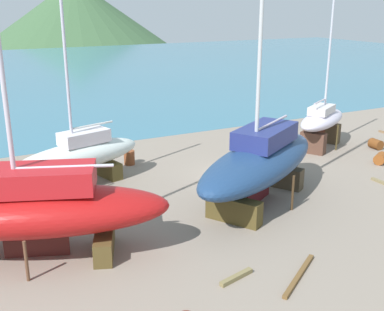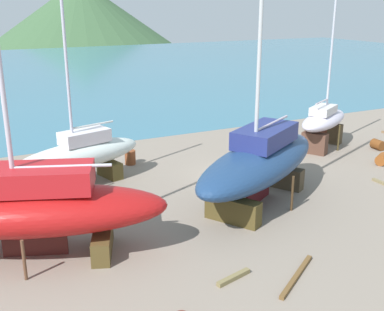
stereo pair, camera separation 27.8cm
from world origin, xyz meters
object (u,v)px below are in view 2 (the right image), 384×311
(sailboat_mid_port, at_px, (260,161))
(barrel_by_slipway, at_px, (378,145))
(sailboat_far_slipway, at_px, (32,208))
(sailboat_small_center, at_px, (80,155))
(sailboat_large_starboard, at_px, (324,122))
(barrel_rust_near, at_px, (271,144))
(barrel_rust_far, at_px, (382,159))
(barrel_ochre, at_px, (130,157))

(sailboat_mid_port, xyz_separation_m, barrel_by_slipway, (12.28, 3.91, -1.83))
(sailboat_far_slipway, bearing_deg, sailboat_small_center, -96.45)
(sailboat_far_slipway, distance_m, sailboat_large_starboard, 20.88)
(sailboat_mid_port, height_order, sailboat_small_center, sailboat_mid_port)
(barrel_by_slipway, bearing_deg, sailboat_large_starboard, 148.28)
(sailboat_mid_port, bearing_deg, sailboat_large_starboard, -177.83)
(sailboat_large_starboard, xyz_separation_m, barrel_by_slipway, (3.16, -1.95, -1.50))
(sailboat_far_slipway, height_order, barrel_by_slipway, sailboat_far_slipway)
(barrel_rust_near, relative_size, barrel_by_slipway, 1.01)
(sailboat_mid_port, bearing_deg, sailboat_small_center, -71.62)
(sailboat_large_starboard, bearing_deg, sailboat_mid_port, -176.76)
(sailboat_large_starboard, height_order, sailboat_small_center, sailboat_large_starboard)
(barrel_by_slipway, xyz_separation_m, barrel_rust_far, (-2.20, -2.40, 0.00))
(sailboat_far_slipway, xyz_separation_m, barrel_rust_near, (16.38, 7.48, -1.61))
(barrel_ochre, bearing_deg, barrel_rust_far, -26.46)
(sailboat_mid_port, relative_size, barrel_by_slipway, 18.91)
(barrel_ochre, bearing_deg, sailboat_large_starboard, -11.11)
(barrel_ochre, height_order, barrel_rust_far, barrel_ochre)
(barrel_rust_near, bearing_deg, sailboat_mid_port, -129.18)
(sailboat_far_slipway, distance_m, barrel_ochre, 11.48)
(sailboat_mid_port, height_order, barrel_rust_near, sailboat_mid_port)
(barrel_rust_near, bearing_deg, sailboat_small_center, -177.30)
(sailboat_far_slipway, relative_size, sailboat_mid_port, 1.16)
(barrel_rust_near, height_order, barrel_rust_far, barrel_rust_near)
(sailboat_large_starboard, height_order, barrel_by_slipway, sailboat_large_starboard)
(sailboat_small_center, bearing_deg, sailboat_large_starboard, 162.97)
(sailboat_far_slipway, height_order, barrel_ochre, sailboat_far_slipway)
(barrel_by_slipway, bearing_deg, barrel_ochre, 164.39)
(sailboat_large_starboard, xyz_separation_m, barrel_ochre, (-12.87, 2.53, -1.40))
(barrel_rust_near, height_order, barrel_by_slipway, barrel_rust_near)
(barrel_rust_near, bearing_deg, barrel_by_slipway, -24.31)
(barrel_rust_far, bearing_deg, sailboat_far_slipway, -174.33)
(sailboat_large_starboard, bearing_deg, barrel_rust_far, -107.05)
(barrel_by_slipway, distance_m, barrel_rust_far, 3.26)
(barrel_rust_near, xyz_separation_m, barrel_by_slipway, (6.65, -3.00, -0.10))
(sailboat_large_starboard, distance_m, barrel_rust_near, 3.91)
(sailboat_mid_port, xyz_separation_m, barrel_rust_far, (10.09, 1.51, -1.82))
(sailboat_far_slipway, bearing_deg, barrel_by_slipway, -148.44)
(sailboat_mid_port, bearing_deg, barrel_by_slipway, 167.11)
(sailboat_mid_port, bearing_deg, sailboat_far_slipway, -27.56)
(sailboat_mid_port, distance_m, barrel_rust_near, 9.09)
(barrel_rust_far, bearing_deg, sailboat_mid_port, -171.50)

